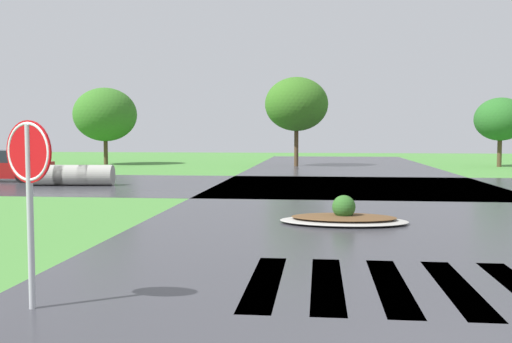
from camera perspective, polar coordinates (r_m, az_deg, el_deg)
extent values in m
cube|color=#35353A|center=(14.69, 11.99, -4.73)|extent=(11.49, 80.00, 0.01)
cube|color=#35353A|center=(24.00, 9.77, -1.43)|extent=(90.00, 10.34, 0.01)
cube|color=white|center=(8.58, 0.87, -10.75)|extent=(0.45, 3.17, 0.01)
cube|color=white|center=(8.54, 7.00, -10.84)|extent=(0.45, 3.17, 0.01)
cube|color=white|center=(8.60, 13.12, -10.81)|extent=(0.45, 3.17, 0.01)
cube|color=white|center=(8.76, 19.08, -10.66)|extent=(0.45, 3.17, 0.01)
cylinder|color=#B2B5BA|center=(7.59, -21.33, -4.26)|extent=(0.08, 0.08, 2.26)
cylinder|color=red|center=(7.52, -21.48, 1.83)|extent=(0.71, 0.31, 0.76)
torus|color=white|center=(7.52, -21.48, 1.83)|extent=(0.69, 0.31, 0.73)
ellipsoid|color=#9E9B93|center=(14.09, 8.63, -4.83)|extent=(3.07, 1.68, 0.12)
ellipsoid|color=brown|center=(14.07, 8.63, -4.46)|extent=(2.52, 1.37, 0.10)
sphere|color=#2D6023|center=(14.04, 8.64, -3.45)|extent=(0.56, 0.56, 0.56)
cube|color=maroon|center=(28.63, -23.62, 0.17)|extent=(4.13, 1.82, 0.69)
cube|color=#1E232B|center=(28.49, -23.25, 1.40)|extent=(1.77, 1.56, 0.54)
cylinder|color=black|center=(27.20, -21.95, -0.37)|extent=(0.64, 0.23, 0.64)
cylinder|color=black|center=(28.81, -20.32, -0.12)|extent=(0.64, 0.23, 0.64)
cylinder|color=#9E9B93|center=(25.44, -19.69, -0.34)|extent=(1.46, 0.99, 0.86)
cylinder|color=#9E9B93|center=(25.12, -17.60, -0.35)|extent=(1.46, 0.99, 0.86)
cylinder|color=#9E9B93|center=(24.83, -15.45, -0.35)|extent=(1.46, 0.99, 0.86)
cylinder|color=#4C3823|center=(41.47, -14.57, 2.01)|extent=(0.28, 0.28, 1.94)
ellipsoid|color=#346E22|center=(41.48, -14.63, 5.45)|extent=(4.34, 4.34, 3.69)
cylinder|color=#4C3823|center=(38.24, 3.99, 2.50)|extent=(0.28, 0.28, 2.63)
ellipsoid|color=#34691E|center=(38.28, 4.01, 6.64)|extent=(4.14, 4.14, 3.52)
cylinder|color=#4C3823|center=(40.50, 22.84, 1.79)|extent=(0.28, 0.28, 1.93)
ellipsoid|color=#276423|center=(40.49, 22.92, 4.77)|extent=(3.25, 3.25, 2.77)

